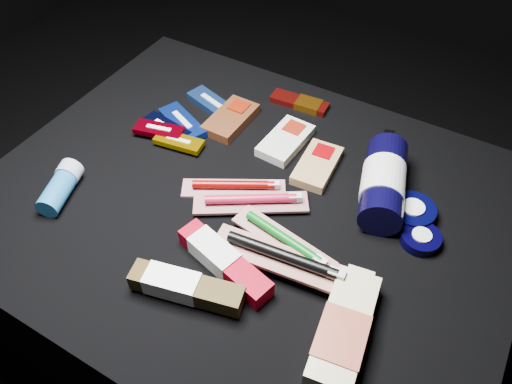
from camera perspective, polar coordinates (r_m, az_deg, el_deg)
The scene contains 22 objects.
ground at distance 1.27m, azimuth -0.84°, elevation -12.95°, with size 3.00×3.00×0.00m, color black.
cloth_table at distance 1.10m, azimuth -0.95°, elevation -7.81°, with size 0.98×0.78×0.40m, color black.
luna_bar_0 at distance 1.15m, azimuth -5.08°, elevation 10.06°, with size 0.13×0.08×0.02m.
luna_bar_1 at distance 1.10m, azimuth -8.41°, elevation 7.87°, with size 0.14×0.09×0.02m.
luna_bar_2 at distance 1.08m, azimuth -10.28°, elevation 7.17°, with size 0.12×0.06×0.02m.
luna_bar_3 at distance 1.05m, azimuth -8.80°, elevation 5.70°, with size 0.11×0.05×0.01m.
luna_bar_4 at distance 1.08m, azimuth -11.01°, elevation 6.95°, with size 0.11×0.06×0.01m.
clif_bar_0 at distance 1.10m, azimuth -2.76°, elevation 8.49°, with size 0.07×0.13×0.02m.
clif_bar_1 at distance 1.05m, azimuth 3.55°, elevation 6.05°, with size 0.08×0.13×0.02m.
clif_bar_2 at distance 1.00m, azimuth 7.10°, elevation 3.22°, with size 0.08×0.13×0.02m.
power_bar at distance 1.15m, azimuth 5.33°, elevation 10.07°, with size 0.13×0.05×0.02m.
lotion_bottle at distance 0.94m, azimuth 14.39°, elevation 1.09°, with size 0.13×0.25×0.08m.
cream_tin_upper at distance 0.95m, azimuth 17.38°, elevation -2.15°, with size 0.08×0.08×0.03m.
cream_tin_lower at distance 0.91m, azimuth 18.29°, elevation -5.05°, with size 0.07×0.07×0.02m.
bodywash_bottle at distance 0.78m, azimuth 9.92°, elevation -15.45°, with size 0.09×0.21×0.04m.
deodorant_stick at distance 1.00m, azimuth -21.43°, elevation 0.55°, with size 0.08×0.12×0.05m.
toothbrush_pack_0 at distance 0.95m, azimuth -2.41°, elevation 0.59°, with size 0.19×0.14×0.02m.
toothbrush_pack_1 at distance 0.92m, azimuth -0.41°, elevation -1.06°, with size 0.21×0.15×0.02m.
toothbrush_pack_2 at distance 0.85m, azimuth 3.28°, elevation -5.54°, with size 0.20×0.08×0.02m.
toothbrush_pack_3 at distance 0.82m, azimuth 3.18°, elevation -7.56°, with size 0.24×0.08×0.03m.
toothpaste_carton_red at distance 0.84m, azimuth -4.03°, elevation -7.65°, with size 0.19×0.09×0.04m.
toothpaste_carton_green at distance 0.81m, azimuth -8.49°, elevation -10.60°, with size 0.19×0.08×0.04m.
Camera 1 is at (0.33, -0.53, 1.10)m, focal length 35.00 mm.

